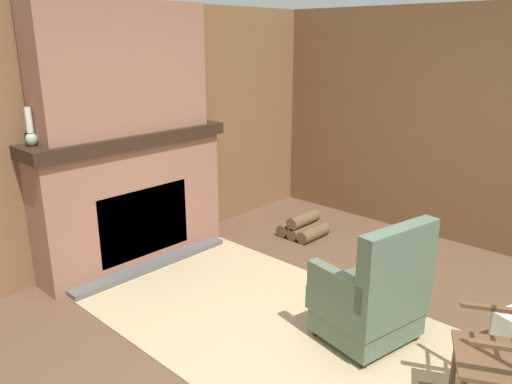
{
  "coord_description": "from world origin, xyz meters",
  "views": [
    {
      "loc": [
        1.55,
        -2.53,
        2.14
      ],
      "look_at": [
        -1.19,
        0.39,
        0.9
      ],
      "focal_mm": 35.0,
      "sensor_mm": 36.0,
      "label": 1
    }
  ],
  "objects": [
    {
      "name": "ground_plane",
      "position": [
        0.0,
        0.0,
        0.0
      ],
      "size": [
        14.0,
        14.0,
        0.0
      ],
      "primitive_type": "plane",
      "color": "brown"
    },
    {
      "name": "wood_panel_wall_left",
      "position": [
        -2.69,
        0.0,
        1.24
      ],
      "size": [
        0.06,
        5.92,
        2.48
      ],
      "color": "brown",
      "rests_on": "ground"
    },
    {
      "name": "wood_panel_wall_back",
      "position": [
        0.04,
        2.69,
        1.25
      ],
      "size": [
        5.92,
        0.09,
        2.48
      ],
      "color": "brown",
      "rests_on": "ground"
    },
    {
      "name": "fireplace_hearth",
      "position": [
        -2.45,
        0.0,
        0.64
      ],
      "size": [
        0.6,
        1.99,
        1.3
      ],
      "color": "#93604C",
      "rests_on": "ground"
    },
    {
      "name": "chimney_breast",
      "position": [
        -2.46,
        0.0,
        1.88
      ],
      "size": [
        0.34,
        1.66,
        1.16
      ],
      "color": "#93604C",
      "rests_on": "fireplace_hearth"
    },
    {
      "name": "area_rug",
      "position": [
        -0.59,
        0.05,
        0.01
      ],
      "size": [
        3.54,
        1.81,
        0.01
      ],
      "color": "tan",
      "rests_on": "ground"
    },
    {
      "name": "armchair",
      "position": [
        -0.02,
        0.37,
        0.36
      ],
      "size": [
        0.71,
        0.78,
        0.96
      ],
      "rotation": [
        0.0,
        0.0,
        2.95
      ],
      "color": "#516651",
      "rests_on": "ground"
    },
    {
      "name": "rocking_chair",
      "position": [
        0.97,
        0.15,
        0.44
      ],
      "size": [
        0.91,
        0.75,
        1.32
      ],
      "rotation": [
        0.0,
        0.0,
        3.61
      ],
      "color": "brown",
      "rests_on": "ground"
    },
    {
      "name": "firewood_stack",
      "position": [
        -1.64,
        1.65,
        0.1
      ],
      "size": [
        0.43,
        0.44,
        0.27
      ],
      "rotation": [
        0.0,
        0.0,
        0.0
      ],
      "color": "brown",
      "rests_on": "ground"
    },
    {
      "name": "oil_lamp_vase",
      "position": [
        -2.5,
        -0.87,
        1.41
      ],
      "size": [
        0.09,
        0.09,
        0.32
      ],
      "color": "#99B29E",
      "rests_on": "fireplace_hearth"
    },
    {
      "name": "storage_case",
      "position": [
        -2.5,
        0.17,
        1.36
      ],
      "size": [
        0.13,
        0.21,
        0.13
      ],
      "color": "brown",
      "rests_on": "fireplace_hearth"
    }
  ]
}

